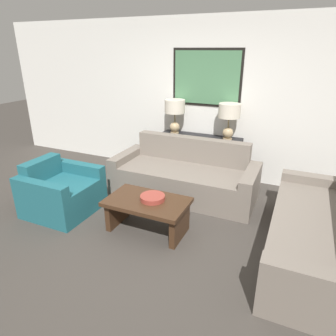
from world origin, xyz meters
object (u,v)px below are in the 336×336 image
Objects in this scene: couch_by_side at (320,234)px; table_lamp_right at (229,115)px; coffee_table at (147,209)px; decorative_bowl at (153,198)px; console_table at (199,157)px; armchair_near_back_wall at (61,193)px; table_lamp_left at (175,110)px; couch_by_back_wall at (185,177)px.

table_lamp_right is at bearing 132.79° from couch_by_side.
table_lamp_right is at bearing 74.47° from coffee_table.
coffee_table is 0.17m from decorative_bowl.
console_table is 2.35m from armchair_near_back_wall.
table_lamp_left is 2.96m from couch_by_side.
table_lamp_right is 0.27× the size of couch_by_back_wall.
couch_by_side is 7.23× the size of decorative_bowl.
couch_by_back_wall is at bearing -55.95° from table_lamp_left.
table_lamp_right reaches higher than decorative_bowl.
couch_by_side is 2.19× the size of coffee_table.
coffee_table is 1.13× the size of armchair_near_back_wall.
table_lamp_left is 0.66× the size of armchair_near_back_wall.
couch_by_back_wall is 1.13m from decorative_bowl.
table_lamp_right is at bearing 75.92° from decorative_bowl.
table_lamp_right is at bearing 0.00° from table_lamp_left.
console_table is 2.39× the size of table_lamp_left.
decorative_bowl is at bearing -89.27° from couch_by_back_wall.
couch_by_back_wall and couch_by_side have the same top height.
couch_by_side is at bearing 8.11° from decorative_bowl.
couch_by_side is at bearing -24.13° from couch_by_back_wall.
coffee_table is at bearing 2.10° from armchair_near_back_wall.
couch_by_side reaches higher than armchair_near_back_wall.
coffee_table is (0.42, -1.85, -0.87)m from table_lamp_left.
decorative_bowl is at bearing 3.47° from armchair_near_back_wall.
coffee_table is (-0.04, -1.85, -0.08)m from console_table.
table_lamp_left and table_lamp_right have the same top height.
table_lamp_left is at bearing 180.00° from console_table.
couch_by_side is (1.90, -1.54, -0.10)m from console_table.
console_table is 0.92m from table_lamp_left.
armchair_near_back_wall is (-0.91, -1.90, -0.89)m from table_lamp_left.
coffee_table is at bearing -77.06° from table_lamp_left.
couch_by_back_wall is (0.00, -0.69, -0.10)m from console_table.
armchair_near_back_wall is at bearing -138.93° from couch_by_back_wall.
couch_by_back_wall is 1.00× the size of couch_by_side.
console_table is at bearing 53.96° from armchair_near_back_wall.
table_lamp_left is 1.22m from couch_by_back_wall.
table_lamp_left is 1.00× the size of table_lamp_right.
table_lamp_right is 0.66× the size of armchair_near_back_wall.
table_lamp_right reaches higher than coffee_table.
couch_by_back_wall is 2.08m from couch_by_side.
decorative_bowl is (0.01, -1.81, 0.07)m from console_table.
console_table is at bearing -180.00° from table_lamp_right.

